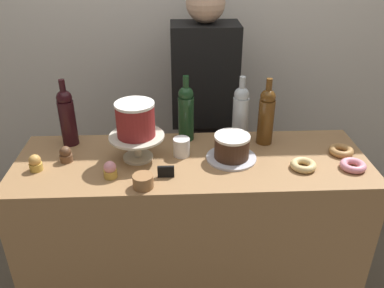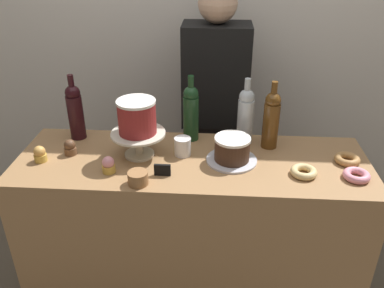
# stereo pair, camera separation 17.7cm
# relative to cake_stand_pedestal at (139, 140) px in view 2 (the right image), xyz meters

# --- Properties ---
(back_wall) EXTENTS (6.00, 0.05, 2.60)m
(back_wall) POSITION_rel_cake_stand_pedestal_xyz_m (0.24, 0.82, 0.31)
(back_wall) COLOR silver
(back_wall) RESTS_ON ground_plane
(display_counter) EXTENTS (1.60, 0.53, 0.91)m
(display_counter) POSITION_rel_cake_stand_pedestal_xyz_m (0.24, -0.02, -0.53)
(display_counter) COLOR #997047
(display_counter) RESTS_ON ground_plane
(cake_stand_pedestal) EXTENTS (0.25, 0.25, 0.12)m
(cake_stand_pedestal) POSITION_rel_cake_stand_pedestal_xyz_m (0.00, 0.00, 0.00)
(cake_stand_pedestal) COLOR beige
(cake_stand_pedestal) RESTS_ON display_counter
(white_layer_cake) EXTENTS (0.17, 0.17, 0.15)m
(white_layer_cake) POSITION_rel_cake_stand_pedestal_xyz_m (0.00, 0.00, 0.11)
(white_layer_cake) COLOR maroon
(white_layer_cake) RESTS_ON cake_stand_pedestal
(silver_serving_platter) EXTENTS (0.23, 0.23, 0.01)m
(silver_serving_platter) POSITION_rel_cake_stand_pedestal_xyz_m (0.42, -0.02, -0.08)
(silver_serving_platter) COLOR silver
(silver_serving_platter) RESTS_ON display_counter
(chocolate_round_cake) EXTENTS (0.16, 0.16, 0.11)m
(chocolate_round_cake) POSITION_rel_cake_stand_pedestal_xyz_m (0.42, -0.02, -0.02)
(chocolate_round_cake) COLOR #3D2619
(chocolate_round_cake) RESTS_ON silver_serving_platter
(wine_bottle_amber) EXTENTS (0.08, 0.08, 0.33)m
(wine_bottle_amber) POSITION_rel_cake_stand_pedestal_xyz_m (0.60, 0.13, 0.06)
(wine_bottle_amber) COLOR #5B3814
(wine_bottle_amber) RESTS_ON display_counter
(wine_bottle_green) EXTENTS (0.08, 0.08, 0.33)m
(wine_bottle_green) POSITION_rel_cake_stand_pedestal_xyz_m (0.22, 0.18, 0.06)
(wine_bottle_green) COLOR #193D1E
(wine_bottle_green) RESTS_ON display_counter
(wine_bottle_dark_red) EXTENTS (0.08, 0.08, 0.33)m
(wine_bottle_dark_red) POSITION_rel_cake_stand_pedestal_xyz_m (-0.33, 0.16, 0.06)
(wine_bottle_dark_red) COLOR black
(wine_bottle_dark_red) RESTS_ON display_counter
(wine_bottle_clear) EXTENTS (0.08, 0.08, 0.33)m
(wine_bottle_clear) POSITION_rel_cake_stand_pedestal_xyz_m (0.48, 0.16, 0.06)
(wine_bottle_clear) COLOR #B2BCC1
(wine_bottle_clear) RESTS_ON display_counter
(cupcake_chocolate) EXTENTS (0.06, 0.06, 0.07)m
(cupcake_chocolate) POSITION_rel_cake_stand_pedestal_xyz_m (-0.32, -0.01, -0.05)
(cupcake_chocolate) COLOR brown
(cupcake_chocolate) RESTS_ON display_counter
(cupcake_caramel) EXTENTS (0.06, 0.06, 0.07)m
(cupcake_caramel) POSITION_rel_cake_stand_pedestal_xyz_m (-0.43, -0.08, -0.05)
(cupcake_caramel) COLOR gold
(cupcake_caramel) RESTS_ON display_counter
(cupcake_strawberry) EXTENTS (0.06, 0.06, 0.07)m
(cupcake_strawberry) POSITION_rel_cake_stand_pedestal_xyz_m (-0.10, -0.15, -0.05)
(cupcake_strawberry) COLOR gold
(cupcake_strawberry) RESTS_ON display_counter
(donut_glazed) EXTENTS (0.11, 0.11, 0.03)m
(donut_glazed) POSITION_rel_cake_stand_pedestal_xyz_m (0.72, -0.12, -0.06)
(donut_glazed) COLOR #E0C17F
(donut_glazed) RESTS_ON display_counter
(donut_pink) EXTENTS (0.11, 0.11, 0.03)m
(donut_pink) POSITION_rel_cake_stand_pedestal_xyz_m (0.94, -0.13, -0.06)
(donut_pink) COLOR pink
(donut_pink) RESTS_ON display_counter
(donut_maple) EXTENTS (0.11, 0.11, 0.03)m
(donut_maple) POSITION_rel_cake_stand_pedestal_xyz_m (0.94, -0.00, -0.06)
(donut_maple) COLOR #B27F47
(donut_maple) RESTS_ON display_counter
(cookie_stack) EXTENTS (0.08, 0.08, 0.05)m
(cookie_stack) POSITION_rel_cake_stand_pedestal_xyz_m (0.04, -0.23, -0.05)
(cookie_stack) COLOR olive
(cookie_stack) RESTS_ON display_counter
(price_sign_chalkboard) EXTENTS (0.07, 0.01, 0.05)m
(price_sign_chalkboard) POSITION_rel_cake_stand_pedestal_xyz_m (0.13, -0.16, -0.05)
(price_sign_chalkboard) COLOR black
(price_sign_chalkboard) RESTS_ON display_counter
(coffee_cup_ceramic) EXTENTS (0.08, 0.08, 0.08)m
(coffee_cup_ceramic) POSITION_rel_cake_stand_pedestal_xyz_m (0.20, 0.02, -0.04)
(coffee_cup_ceramic) COLOR white
(coffee_cup_ceramic) RESTS_ON display_counter
(barista_figure) EXTENTS (0.36, 0.22, 1.60)m
(barista_figure) POSITION_rel_cake_stand_pedestal_xyz_m (0.34, 0.51, -0.15)
(barista_figure) COLOR black
(barista_figure) RESTS_ON ground_plane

